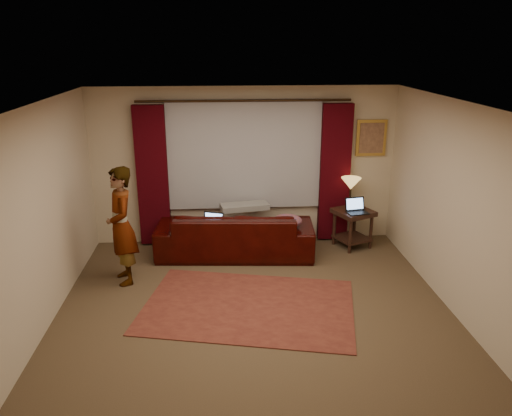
# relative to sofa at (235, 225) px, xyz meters

# --- Properties ---
(floor) EXTENTS (5.00, 5.00, 0.01)m
(floor) POSITION_rel_sofa_xyz_m (0.18, -1.88, -0.50)
(floor) COLOR brown
(floor) RESTS_ON ground
(ceiling) EXTENTS (5.00, 5.00, 0.02)m
(ceiling) POSITION_rel_sofa_xyz_m (0.18, -1.88, 2.10)
(ceiling) COLOR silver
(ceiling) RESTS_ON ground
(wall_back) EXTENTS (5.00, 0.02, 2.60)m
(wall_back) POSITION_rel_sofa_xyz_m (0.18, 0.62, 0.80)
(wall_back) COLOR beige
(wall_back) RESTS_ON ground
(wall_front) EXTENTS (5.00, 0.02, 2.60)m
(wall_front) POSITION_rel_sofa_xyz_m (0.18, -4.38, 0.80)
(wall_front) COLOR beige
(wall_front) RESTS_ON ground
(wall_left) EXTENTS (0.02, 5.00, 2.60)m
(wall_left) POSITION_rel_sofa_xyz_m (-2.32, -1.88, 0.80)
(wall_left) COLOR beige
(wall_left) RESTS_ON ground
(wall_right) EXTENTS (0.02, 5.00, 2.60)m
(wall_right) POSITION_rel_sofa_xyz_m (2.68, -1.88, 0.80)
(wall_right) COLOR beige
(wall_right) RESTS_ON ground
(sheer_curtain) EXTENTS (2.50, 0.05, 1.80)m
(sheer_curtain) POSITION_rel_sofa_xyz_m (0.18, 0.56, 1.00)
(sheer_curtain) COLOR #A1A1A9
(sheer_curtain) RESTS_ON wall_back
(drape_left) EXTENTS (0.50, 0.14, 2.30)m
(drape_left) POSITION_rel_sofa_xyz_m (-1.32, 0.51, 0.68)
(drape_left) COLOR #360309
(drape_left) RESTS_ON floor
(drape_right) EXTENTS (0.50, 0.14, 2.30)m
(drape_right) POSITION_rel_sofa_xyz_m (1.68, 0.51, 0.68)
(drape_right) COLOR #360309
(drape_right) RESTS_ON floor
(curtain_rod) EXTENTS (0.04, 0.04, 3.40)m
(curtain_rod) POSITION_rel_sofa_xyz_m (0.18, 0.51, 1.88)
(curtain_rod) COLOR black
(curtain_rod) RESTS_ON wall_back
(picture_frame) EXTENTS (0.50, 0.04, 0.60)m
(picture_frame) POSITION_rel_sofa_xyz_m (2.28, 0.59, 1.25)
(picture_frame) COLOR gold
(picture_frame) RESTS_ON wall_back
(sofa) EXTENTS (2.54, 1.25, 1.00)m
(sofa) POSITION_rel_sofa_xyz_m (0.00, 0.00, 0.00)
(sofa) COLOR black
(sofa) RESTS_ON floor
(throw_blanket) EXTENTS (0.81, 0.44, 0.09)m
(throw_blanket) POSITION_rel_sofa_xyz_m (0.16, 0.23, 0.50)
(throw_blanket) COLOR gray
(throw_blanket) RESTS_ON sofa
(clothing_pile) EXTENTS (0.51, 0.41, 0.20)m
(clothing_pile) POSITION_rel_sofa_xyz_m (0.80, -0.18, 0.10)
(clothing_pile) COLOR #7E4857
(clothing_pile) RESTS_ON sofa
(laptop_sofa) EXTENTS (0.42, 0.44, 0.23)m
(laptop_sofa) POSITION_rel_sofa_xyz_m (-0.38, -0.17, 0.12)
(laptop_sofa) COLOR black
(laptop_sofa) RESTS_ON sofa
(area_rug) EXTENTS (3.00, 2.32, 0.01)m
(area_rug) POSITION_rel_sofa_xyz_m (0.11, -1.70, -0.49)
(area_rug) COLOR maroon
(area_rug) RESTS_ON floor
(end_table) EXTENTS (0.73, 0.73, 0.64)m
(end_table) POSITION_rel_sofa_xyz_m (1.95, 0.17, -0.18)
(end_table) COLOR black
(end_table) RESTS_ON floor
(tiffany_lamp) EXTENTS (0.42, 0.42, 0.52)m
(tiffany_lamp) POSITION_rel_sofa_xyz_m (1.91, 0.28, 0.40)
(tiffany_lamp) COLOR olive
(tiffany_lamp) RESTS_ON end_table
(laptop_table) EXTENTS (0.38, 0.41, 0.24)m
(laptop_table) POSITION_rel_sofa_xyz_m (1.97, 0.02, 0.26)
(laptop_table) COLOR black
(laptop_table) RESTS_ON end_table
(person) EXTENTS (0.63, 0.63, 1.68)m
(person) POSITION_rel_sofa_xyz_m (-1.60, -0.85, 0.34)
(person) COLOR gray
(person) RESTS_ON floor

